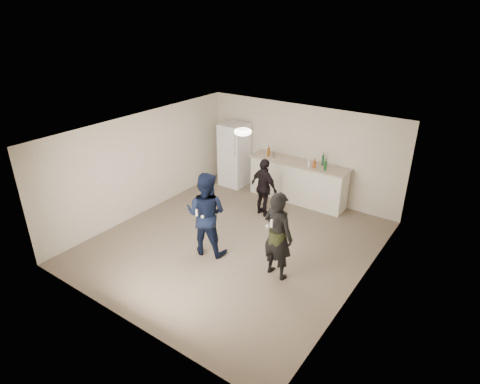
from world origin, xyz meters
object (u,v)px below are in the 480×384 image
Objects in this scene: fridge at (234,155)px; spectator at (264,188)px; woman at (278,235)px; man at (206,214)px; shaker at (274,155)px; counter at (297,182)px.

fridge is 2.05m from spectator.
man is at bearing 14.33° from woman.
spectator is (1.71, -1.12, -0.17)m from fridge.
woman reaches higher than spectator.
spectator is at bearing -69.71° from shaker.
spectator is at bearing -107.71° from man.
shaker is at bearing -53.50° from spectator.
fridge reaches higher than counter.
counter is at bearing -59.29° from woman.
woman is 1.20× the size of spectator.
man is at bearing -96.65° from counter.
man is 2.11m from spectator.
shaker is 0.09× the size of man.
fridge reaches higher than spectator.
shaker is (1.30, -0.02, 0.28)m from fridge.
fridge reaches higher than shaker.
shaker is 3.23m from man.
shaker is at bearing -0.87° from fridge.
man is (1.62, -3.22, -0.00)m from fridge.
man is at bearing -63.36° from fridge.
fridge is at bearing -177.99° from counter.
man is 1.62m from woman.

